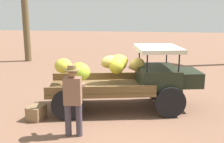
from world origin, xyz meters
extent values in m
plane|color=brown|center=(0.00, 0.00, 0.00)|extent=(60.00, 60.00, 0.00)
cube|color=black|center=(-0.28, -0.13, 0.48)|extent=(4.00, 1.31, 0.16)
cylinder|color=black|center=(0.95, 0.97, 0.43)|extent=(0.88, 0.33, 0.87)
cylinder|color=black|center=(1.31, -0.59, 0.43)|extent=(0.88, 0.33, 0.87)
cylinder|color=black|center=(-1.78, 0.35, 0.43)|extent=(0.88, 0.33, 0.87)
cylinder|color=black|center=(-1.42, -1.21, 0.43)|extent=(0.88, 0.33, 0.87)
cube|color=brown|center=(-0.72, -0.23, 0.66)|extent=(3.31, 2.34, 0.10)
cube|color=brown|center=(-0.90, 0.55, 0.82)|extent=(2.94, 0.74, 0.22)
cube|color=brown|center=(-0.55, -1.01, 0.82)|extent=(2.94, 0.74, 0.22)
cube|color=black|center=(0.94, 0.15, 0.99)|extent=(1.41, 1.73, 0.55)
cube|color=black|center=(1.81, 0.35, 0.93)|extent=(0.92, 1.19, 0.44)
cylinder|color=black|center=(1.22, 0.88, 1.54)|extent=(0.04, 0.04, 0.55)
cylinder|color=black|center=(1.51, -0.38, 1.54)|extent=(0.04, 0.04, 0.55)
cylinder|color=black|center=(0.36, 0.68, 1.54)|extent=(0.04, 0.04, 0.55)
cylinder|color=black|center=(0.65, -0.58, 1.54)|extent=(0.04, 0.04, 0.55)
cube|color=beige|center=(0.94, 0.15, 1.81)|extent=(1.53, 1.75, 0.12)
ellipsoid|color=gold|center=(-1.85, -0.20, 1.28)|extent=(0.62, 0.69, 0.59)
ellipsoid|color=#CFB552|center=(-0.49, 0.16, 1.38)|extent=(0.77, 0.75, 0.49)
ellipsoid|color=gold|center=(-1.35, -0.25, 1.17)|extent=(0.63, 0.60, 0.58)
ellipsoid|color=gold|center=(-0.23, 0.13, 1.34)|extent=(0.55, 0.57, 0.56)
ellipsoid|color=gold|center=(-0.24, 0.30, 1.39)|extent=(0.68, 0.63, 0.48)
ellipsoid|color=gold|center=(-0.26, -0.01, 1.28)|extent=(0.67, 0.67, 0.50)
ellipsoid|color=gold|center=(0.33, 0.22, 1.31)|extent=(0.67, 0.66, 0.47)
ellipsoid|color=#AACF33|center=(-1.12, -0.87, 1.28)|extent=(0.78, 0.78, 0.61)
cylinder|color=#463E4A|center=(-1.12, -2.09, 0.39)|extent=(0.15, 0.15, 0.78)
cylinder|color=#463E4A|center=(-0.86, -2.07, 0.39)|extent=(0.15, 0.15, 0.78)
cube|color=#8D6450|center=(-0.99, -2.08, 1.10)|extent=(0.42, 0.28, 0.64)
cylinder|color=#8D6450|center=(-1.10, -1.99, 1.20)|extent=(0.35, 0.36, 0.10)
cylinder|color=#8D6450|center=(-0.90, -1.97, 1.20)|extent=(0.30, 0.39, 0.10)
sphere|color=#946D49|center=(-0.99, -2.08, 1.53)|extent=(0.22, 0.22, 0.22)
cylinder|color=olive|center=(-0.99, -2.08, 1.60)|extent=(0.34, 0.34, 0.02)
cylinder|color=olive|center=(-0.99, -2.08, 1.66)|extent=(0.20, 0.20, 0.10)
cube|color=olive|center=(-2.29, -1.28, 0.19)|extent=(0.46, 0.53, 0.37)
camera|label=1|loc=(0.83, -7.82, 2.91)|focal=43.46mm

